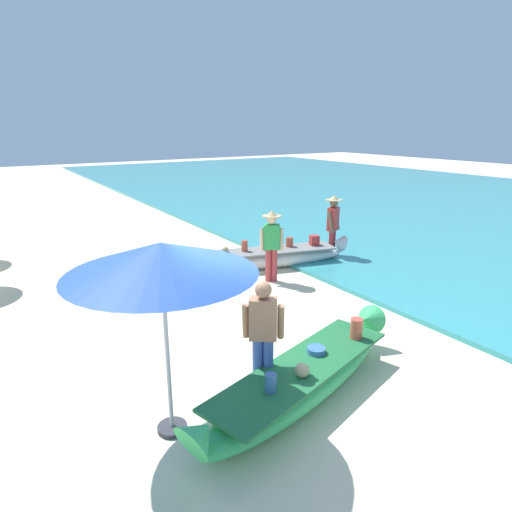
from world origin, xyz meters
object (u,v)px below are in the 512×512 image
at_px(boat_white_midground, 273,257).
at_px(person_vendor_assistant, 333,223).
at_px(person_tourist_customer, 263,334).
at_px(person_vendor_hatted, 272,241).
at_px(boat_green_foreground, 303,379).
at_px(patio_umbrella_large, 161,259).

height_order(boat_white_midground, person_vendor_assistant, person_vendor_assistant).
distance_m(boat_white_midground, person_tourist_customer, 5.78).
bearing_deg(person_vendor_hatted, boat_white_midground, 52.48).
xyz_separation_m(boat_green_foreground, patio_umbrella_large, (-1.76, 0.33, 1.91)).
bearing_deg(person_vendor_assistant, person_tourist_customer, -140.10).
xyz_separation_m(person_tourist_customer, person_vendor_assistant, (5.18, 4.33, 0.07)).
height_order(boat_green_foreground, person_vendor_hatted, person_vendor_hatted).
bearing_deg(person_tourist_customer, boat_white_midground, 53.58).
distance_m(person_vendor_hatted, patio_umbrella_large, 5.62).
relative_size(boat_white_midground, person_vendor_assistant, 2.35).
relative_size(boat_green_foreground, person_vendor_assistant, 2.31).
bearing_deg(boat_green_foreground, person_tourist_customer, 145.57).
relative_size(boat_green_foreground, boat_white_midground, 0.98).
bearing_deg(person_vendor_hatted, boat_green_foreground, -119.40).
height_order(boat_white_midground, person_vendor_hatted, person_vendor_hatted).
bearing_deg(boat_green_foreground, person_vendor_hatted, 60.60).
bearing_deg(person_vendor_hatted, person_tourist_customer, -126.15).
distance_m(person_tourist_customer, person_vendor_assistant, 6.75).
bearing_deg(person_tourist_customer, person_vendor_assistant, 39.90).
bearing_deg(person_vendor_hatted, patio_umbrella_large, -137.41).
xyz_separation_m(person_vendor_hatted, person_tourist_customer, (-2.73, -3.74, -0.03)).
height_order(person_vendor_assistant, patio_umbrella_large, patio_umbrella_large).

